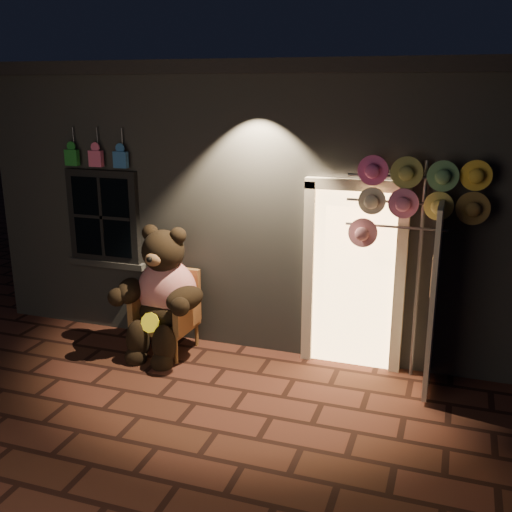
% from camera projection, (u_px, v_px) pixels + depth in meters
% --- Properties ---
extents(ground, '(60.00, 60.00, 0.00)m').
position_uv_depth(ground, '(195.00, 403.00, 6.21)').
color(ground, '#4D261D').
rests_on(ground, ground).
extents(shop_building, '(7.30, 5.95, 3.51)m').
position_uv_depth(shop_building, '(298.00, 181.00, 9.36)').
color(shop_building, slate).
rests_on(shop_building, ground).
extents(wicker_armchair, '(0.72, 0.66, 1.01)m').
position_uv_depth(wicker_armchair, '(169.00, 310.00, 7.38)').
color(wicker_armchair, olive).
rests_on(wicker_armchair, ground).
extents(teddy_bear, '(1.20, 0.95, 1.65)m').
position_uv_depth(teddy_bear, '(163.00, 295.00, 7.20)').
color(teddy_bear, red).
rests_on(teddy_bear, ground).
extents(hat_rack, '(1.48, 0.22, 2.45)m').
position_uv_depth(hat_rack, '(415.00, 199.00, 6.19)').
color(hat_rack, '#59595E').
rests_on(hat_rack, ground).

